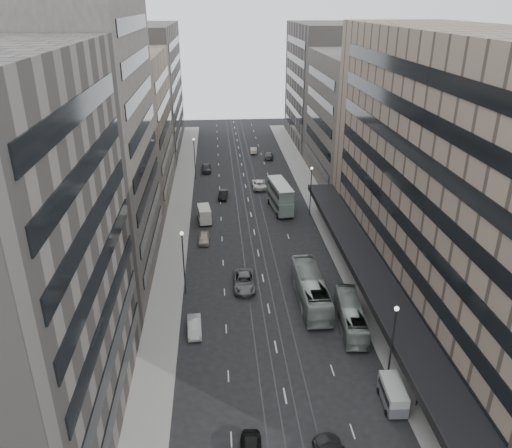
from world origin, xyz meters
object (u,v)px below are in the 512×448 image
object	(u,v)px
vw_microbus	(393,394)
sedan_2	(244,281)
bus_near	(351,315)
bus_far	(311,289)
pedestrian	(419,397)
double_decker	(280,196)
panel_van	(204,214)
sedan_1	(194,326)

from	to	relation	value
vw_microbus	sedan_2	world-z (taller)	vw_microbus
bus_near	bus_far	bearing A→B (deg)	-50.65
pedestrian	sedan_2	bearing A→B (deg)	-86.39
bus_near	sedan_2	size ratio (longest dim) A/B	1.72
bus_far	double_decker	bearing A→B (deg)	-90.08
panel_van	pedestrian	size ratio (longest dim) A/B	2.52
sedan_2	bus_near	bearing A→B (deg)	-38.23
vw_microbus	pedestrian	world-z (taller)	vw_microbus
bus_near	vw_microbus	size ratio (longest dim) A/B	2.41
bus_near	pedestrian	xyz separation A→B (m)	(2.91, -12.06, -0.36)
bus_far	sedan_1	bearing A→B (deg)	19.80
bus_far	pedestrian	distance (m)	18.39
pedestrian	bus_near	bearing A→B (deg)	-106.17
double_decker	panel_van	size ratio (longest dim) A/B	2.11
bus_far	sedan_1	distance (m)	14.30
bus_near	sedan_1	world-z (taller)	bus_near
bus_far	sedan_1	world-z (taller)	bus_far
bus_far	double_decker	xyz separation A→B (m)	(-0.01, 28.25, 0.91)
bus_near	panel_van	world-z (taller)	bus_near
double_decker	sedan_2	size ratio (longest dim) A/B	1.59
panel_van	pedestrian	xyz separation A→B (m)	(19.06, -41.51, -0.43)
panel_van	sedan_2	bearing A→B (deg)	-82.74
double_decker	vw_microbus	size ratio (longest dim) A/B	2.23
vw_microbus	bus_far	bearing A→B (deg)	106.81
pedestrian	bus_far	bearing A→B (deg)	-99.46
panel_van	sedan_1	size ratio (longest dim) A/B	1.04
double_decker	bus_far	bearing A→B (deg)	-96.67
bus_far	sedan_2	bearing A→B (deg)	-27.48
bus_near	panel_van	distance (m)	33.59
panel_van	sedan_2	xyz separation A→B (m)	(5.15, -20.37, -0.64)
sedan_1	pedestrian	size ratio (longest dim) A/B	2.42
vw_microbus	panel_van	world-z (taller)	panel_van
sedan_2	pedestrian	distance (m)	25.31
bus_near	sedan_2	distance (m)	14.28
bus_near	vw_microbus	distance (m)	11.76
sedan_1	sedan_2	distance (m)	10.55
panel_van	pedestrian	world-z (taller)	panel_van
double_decker	sedan_1	size ratio (longest dim) A/B	2.20
sedan_2	pedestrian	size ratio (longest dim) A/B	3.35
bus_far	vw_microbus	size ratio (longest dim) A/B	3.02
bus_near	bus_far	xyz separation A→B (m)	(-3.46, 5.18, 0.35)
bus_near	sedan_2	xyz separation A→B (m)	(-11.00, 9.08, -0.57)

